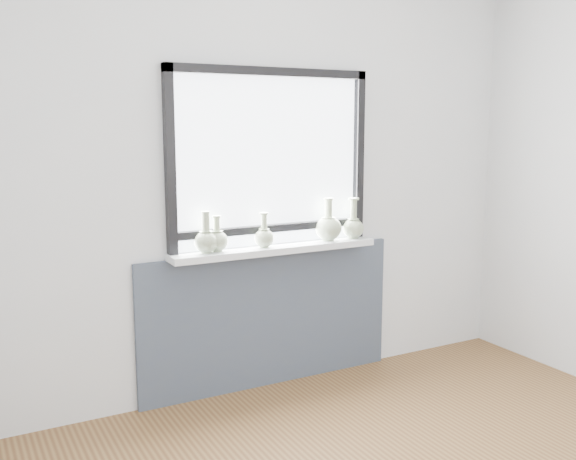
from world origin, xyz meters
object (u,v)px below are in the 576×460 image
vase_a (206,240)px  vase_b (217,240)px  vase_d (328,227)px  windowsill (275,249)px  vase_e (353,226)px  vase_c (264,236)px

vase_a → vase_b: 0.07m
vase_d → vase_a: bearing=-179.7°
windowsill → vase_d: bearing=0.6°
vase_b → vase_e: vase_e is taller
windowsill → vase_b: bearing=178.5°
vase_e → windowsill: bearing=179.9°
windowsill → vase_c: vase_c is taller
vase_a → vase_b: size_ratio=1.15×
vase_b → vase_a: bearing=-172.0°
vase_b → vase_d: vase_d is taller
vase_c → vase_d: vase_d is taller
vase_a → windowsill: bearing=0.0°
vase_e → vase_c: bearing=-179.3°
vase_c → vase_b: bearing=176.2°
vase_d → vase_e: bearing=-1.8°
vase_b → vase_d: size_ratio=0.77×
vase_c → vase_d: (0.46, 0.01, 0.02)m
windowsill → vase_d: (0.38, 0.00, 0.11)m
vase_b → vase_e: bearing=-0.7°
vase_b → vase_e: 0.93m
windowsill → vase_e: vase_e is taller
vase_b → vase_c: 0.29m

